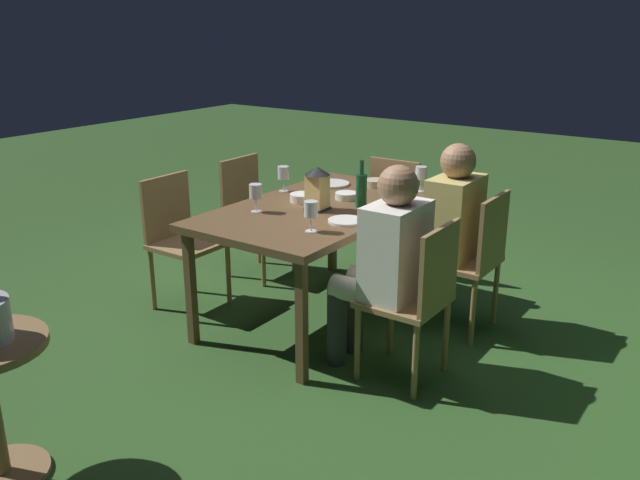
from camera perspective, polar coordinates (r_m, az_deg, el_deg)
ground_plane at (r=4.39m, az=0.00°, el=-6.44°), size 16.00×16.00×0.00m
dining_table at (r=4.15m, az=0.00°, el=2.17°), size 1.61×0.94×0.74m
chair_side_left_a at (r=4.99m, az=-5.74°, el=2.51°), size 0.42×0.40×0.87m
chair_side_left_b at (r=4.49m, az=-11.75°, el=0.39°), size 0.42×0.40×0.87m
chair_head_near at (r=5.07m, az=6.86°, el=2.73°), size 0.40×0.42×0.87m
chair_side_right_a at (r=4.13m, az=12.81°, el=-1.31°), size 0.42×0.40×0.87m
person_in_mustard at (r=4.15m, az=10.48°, el=1.18°), size 0.38×0.47×1.15m
chair_side_right_b at (r=3.51m, az=8.20°, el=-4.62°), size 0.42×0.40×0.87m
person_in_cream at (r=3.53m, az=5.49°, el=-1.67°), size 0.38×0.47×1.15m
lantern_centerpiece at (r=4.01m, az=-0.23°, el=4.61°), size 0.15×0.15×0.27m
green_bottle_on_table at (r=4.09m, az=3.53°, el=4.29°), size 0.07×0.07×0.29m
wine_glass_a at (r=3.99m, az=-5.48°, el=4.02°), size 0.08×0.08×0.17m
wine_glass_b at (r=4.50m, az=8.57°, el=5.53°), size 0.08×0.08×0.17m
wine_glass_c at (r=3.60m, az=-0.78°, el=2.51°), size 0.08×0.08×0.17m
wine_glass_d at (r=4.46m, az=-3.12°, el=5.61°), size 0.08×0.08×0.17m
plate_a at (r=3.80m, az=2.22°, el=1.64°), size 0.20×0.20×0.01m
plate_b at (r=4.66m, az=0.96°, el=4.80°), size 0.25×0.25×0.01m
bowl_olives at (r=4.62m, az=4.71°, el=4.86°), size 0.15×0.15×0.05m
bowl_bread at (r=4.29m, az=2.25°, el=3.79°), size 0.14×0.14×0.04m
bowl_salad at (r=4.22m, az=-1.52°, el=3.63°), size 0.15×0.15×0.05m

